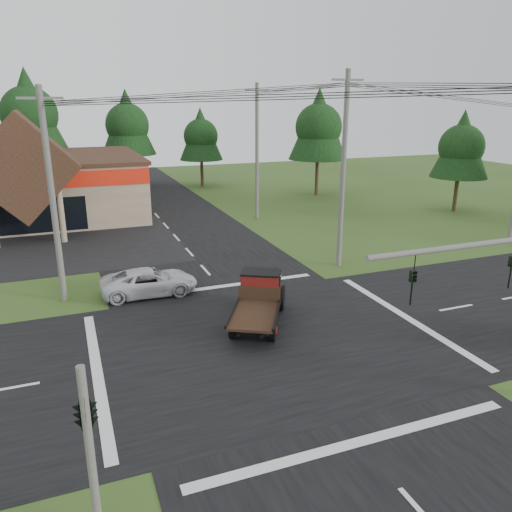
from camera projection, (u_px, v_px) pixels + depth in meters
name	position (u px, v px, depth m)	size (l,w,h in m)	color
ground	(269.00, 342.00, 21.15)	(120.00, 120.00, 0.00)	#334C1B
road_ns	(269.00, 342.00, 21.15)	(12.00, 120.00, 0.02)	black
road_ew	(269.00, 342.00, 21.15)	(120.00, 12.00, 0.02)	black
traffic_signal_corner	(84.00, 398.00, 11.00)	(0.53, 2.48, 4.40)	#595651
utility_pole_nw	(52.00, 197.00, 23.92)	(2.00, 0.30, 10.50)	#595651
utility_pole_ne	(343.00, 170.00, 29.27)	(2.00, 0.30, 11.50)	#595651
utility_pole_n	(257.00, 151.00, 41.78)	(2.00, 0.30, 11.20)	#595651
tree_row_c	(29.00, 111.00, 51.62)	(7.28, 7.28, 13.13)	#332316
tree_row_d	(127.00, 123.00, 56.35)	(6.16, 6.16, 11.11)	#332316
tree_row_e	(201.00, 135.00, 57.72)	(5.04, 5.04, 9.09)	#332316
tree_side_ne	(319.00, 125.00, 51.86)	(6.16, 6.16, 11.11)	#332316
tree_side_e_near	(462.00, 145.00, 44.33)	(5.04, 5.04, 9.09)	#332316
antique_flatbed_truck	(258.00, 301.00, 22.53)	(2.03, 5.32, 2.22)	#630E0E
white_pickup	(149.00, 282.00, 26.19)	(2.30, 4.98, 1.38)	silver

